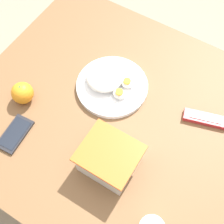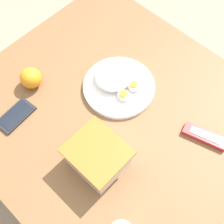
{
  "view_description": "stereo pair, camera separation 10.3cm",
  "coord_description": "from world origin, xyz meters",
  "px_view_note": "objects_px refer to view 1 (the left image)",
  "views": [
    {
      "loc": [
        -0.27,
        0.44,
        1.68
      ],
      "look_at": [
        -0.02,
        0.02,
        0.77
      ],
      "focal_mm": 50.0,
      "sensor_mm": 36.0,
      "label": 1
    },
    {
      "loc": [
        -0.36,
        0.37,
        1.68
      ],
      "look_at": [
        -0.02,
        0.02,
        0.77
      ],
      "focal_mm": 50.0,
      "sensor_mm": 36.0,
      "label": 2
    }
  ],
  "objects_px": {
    "food_container": "(109,159)",
    "orange_fruit": "(22,93)",
    "candy_bar": "(205,119)",
    "cell_phone": "(15,134)",
    "rice_plate": "(110,83)"
  },
  "relations": [
    {
      "from": "candy_bar",
      "to": "cell_phone",
      "type": "bearing_deg",
      "value": 36.5
    },
    {
      "from": "cell_phone",
      "to": "rice_plate",
      "type": "bearing_deg",
      "value": -117.12
    },
    {
      "from": "cell_phone",
      "to": "orange_fruit",
      "type": "bearing_deg",
      "value": -63.94
    },
    {
      "from": "rice_plate",
      "to": "cell_phone",
      "type": "relative_size",
      "value": 1.88
    },
    {
      "from": "food_container",
      "to": "orange_fruit",
      "type": "relative_size",
      "value": 2.26
    },
    {
      "from": "candy_bar",
      "to": "cell_phone",
      "type": "distance_m",
      "value": 0.63
    },
    {
      "from": "food_container",
      "to": "cell_phone",
      "type": "bearing_deg",
      "value": 13.41
    },
    {
      "from": "orange_fruit",
      "to": "cell_phone",
      "type": "bearing_deg",
      "value": 116.06
    },
    {
      "from": "candy_bar",
      "to": "cell_phone",
      "type": "xyz_separation_m",
      "value": [
        0.51,
        0.38,
        -0.0
      ]
    },
    {
      "from": "rice_plate",
      "to": "candy_bar",
      "type": "relative_size",
      "value": 1.69
    },
    {
      "from": "orange_fruit",
      "to": "rice_plate",
      "type": "height_order",
      "value": "orange_fruit"
    },
    {
      "from": "orange_fruit",
      "to": "candy_bar",
      "type": "xyz_separation_m",
      "value": [
        -0.57,
        -0.25,
        -0.03
      ]
    },
    {
      "from": "orange_fruit",
      "to": "candy_bar",
      "type": "bearing_deg",
      "value": -156.13
    },
    {
      "from": "food_container",
      "to": "orange_fruit",
      "type": "xyz_separation_m",
      "value": [
        0.38,
        -0.05,
        -0.01
      ]
    },
    {
      "from": "candy_bar",
      "to": "orange_fruit",
      "type": "bearing_deg",
      "value": 23.87
    }
  ]
}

